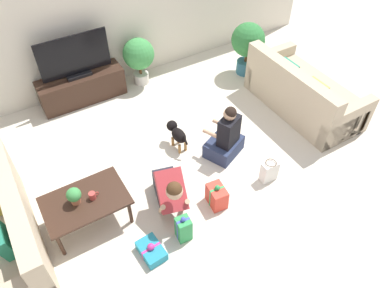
{
  "coord_description": "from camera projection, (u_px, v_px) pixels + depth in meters",
  "views": [
    {
      "loc": [
        -1.64,
        -2.95,
        3.97
      ],
      "look_at": [
        0.18,
        0.08,
        0.45
      ],
      "focal_mm": 35.0,
      "sensor_mm": 36.0,
      "label": 1
    }
  ],
  "objects": [
    {
      "name": "coffee_table",
      "position": [
        85.0,
        202.0,
        4.39
      ],
      "size": [
        0.98,
        0.65,
        0.44
      ],
      "color": "#382319",
      "rests_on": "ground_plane"
    },
    {
      "name": "potted_plant_corner_right",
      "position": [
        248.0,
        43.0,
        6.54
      ],
      "size": [
        0.59,
        0.59,
        0.96
      ],
      "color": "#336B84",
      "rests_on": "ground_plane"
    },
    {
      "name": "person_kneeling",
      "position": [
        170.0,
        190.0,
        4.57
      ],
      "size": [
        0.5,
        0.83,
        0.79
      ],
      "rotation": [
        0.0,
        0.0,
        -0.26
      ],
      "color": "#23232D",
      "rests_on": "ground_plane"
    },
    {
      "name": "wall_back",
      "position": [
        99.0,
        12.0,
        5.87
      ],
      "size": [
        8.4,
        0.06,
        2.6
      ],
      "color": "silver",
      "rests_on": "ground_plane"
    },
    {
      "name": "person_sitting",
      "position": [
        226.0,
        138.0,
        5.28
      ],
      "size": [
        0.64,
        0.6,
        0.87
      ],
      "rotation": [
        0.0,
        0.0,
        3.56
      ],
      "color": "#283351",
      "rests_on": "ground_plane"
    },
    {
      "name": "dog",
      "position": [
        177.0,
        133.0,
        5.43
      ],
      "size": [
        0.18,
        0.51,
        0.38
      ],
      "rotation": [
        0.0,
        0.0,
        3.19
      ],
      "color": "black",
      "rests_on": "ground_plane"
    },
    {
      "name": "gift_box_a",
      "position": [
        184.0,
        229.0,
        4.38
      ],
      "size": [
        0.18,
        0.18,
        0.4
      ],
      "rotation": [
        0.0,
        0.0,
        -0.08
      ],
      "color": "#2D934C",
      "rests_on": "ground_plane"
    },
    {
      "name": "tv_console",
      "position": [
        82.0,
        88.0,
        6.23
      ],
      "size": [
        1.39,
        0.43,
        0.48
      ],
      "color": "#382319",
      "rests_on": "ground_plane"
    },
    {
      "name": "gift_bag_a",
      "position": [
        269.0,
        171.0,
        5.03
      ],
      "size": [
        0.23,
        0.15,
        0.33
      ],
      "rotation": [
        0.0,
        0.0,
        -0.04
      ],
      "color": "white",
      "rests_on": "ground_plane"
    },
    {
      "name": "potted_plant_back_right",
      "position": [
        139.0,
        56.0,
        6.37
      ],
      "size": [
        0.54,
        0.54,
        0.85
      ],
      "color": "beige",
      "rests_on": "ground_plane"
    },
    {
      "name": "gift_box_b",
      "position": [
        217.0,
        196.0,
        4.75
      ],
      "size": [
        0.22,
        0.3,
        0.35
      ],
      "rotation": [
        0.0,
        0.0,
        -0.1
      ],
      "color": "red",
      "rests_on": "ground_plane"
    },
    {
      "name": "tv",
      "position": [
        75.0,
        59.0,
        5.84
      ],
      "size": [
        1.13,
        0.2,
        0.7
      ],
      "color": "black",
      "rests_on": "tv_console"
    },
    {
      "name": "mug",
      "position": [
        93.0,
        196.0,
        4.34
      ],
      "size": [
        0.12,
        0.08,
        0.09
      ],
      "color": "#B23D38",
      "rests_on": "coffee_table"
    },
    {
      "name": "ground_plane",
      "position": [
        184.0,
        175.0,
        5.19
      ],
      "size": [
        16.0,
        16.0,
        0.0
      ],
      "primitive_type": "plane",
      "color": "beige"
    },
    {
      "name": "sofa_right",
      "position": [
        302.0,
        93.0,
        6.01
      ],
      "size": [
        0.95,
        1.92,
        0.86
      ],
      "rotation": [
        0.0,
        0.0,
        1.57
      ],
      "color": "#C6B293",
      "rests_on": "ground_plane"
    },
    {
      "name": "gift_box_c",
      "position": [
        151.0,
        251.0,
        4.3
      ],
      "size": [
        0.26,
        0.37,
        0.19
      ],
      "rotation": [
        0.0,
        0.0,
        0.07
      ],
      "color": "teal",
      "rests_on": "ground_plane"
    },
    {
      "name": "tabletop_plant",
      "position": [
        74.0,
        196.0,
        4.25
      ],
      "size": [
        0.17,
        0.17,
        0.22
      ],
      "color": "#A36042",
      "rests_on": "coffee_table"
    }
  ]
}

